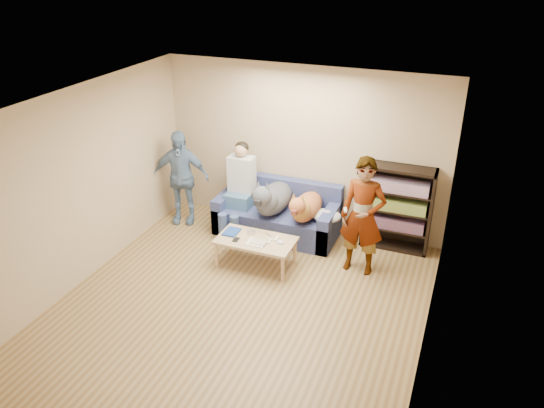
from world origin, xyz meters
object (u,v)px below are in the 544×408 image
at_px(sofa, 278,216).
at_px(coffee_table, 256,242).
at_px(bookshelf, 398,206).
at_px(dog_tan, 305,207).
at_px(person_seated, 239,185).
at_px(dog_gray, 272,198).
at_px(camera_silver, 251,232).
at_px(person_standing_right, 363,217).
at_px(notebook_blue, 232,232).
at_px(person_standing_left, 181,177).

relative_size(sofa, coffee_table, 1.73).
relative_size(coffee_table, bookshelf, 0.85).
xyz_separation_m(dog_tan, coffee_table, (-0.45, -0.82, -0.26)).
bearing_deg(person_seated, dog_gray, -5.06).
distance_m(camera_silver, sofa, 0.92).
xyz_separation_m(camera_silver, bookshelf, (1.86, 1.14, 0.23)).
bearing_deg(sofa, camera_silver, -94.04).
distance_m(dog_gray, dog_tan, 0.54).
xyz_separation_m(person_standing_right, dog_gray, (-1.49, 0.42, -0.17)).
xyz_separation_m(notebook_blue, camera_silver, (0.28, 0.07, 0.01)).
bearing_deg(coffee_table, dog_gray, 95.94).
bearing_deg(bookshelf, coffee_table, -144.13).
distance_m(person_standing_left, sofa, 1.69).
bearing_deg(person_seated, notebook_blue, -72.97).
bearing_deg(dog_gray, sofa, 79.59).
bearing_deg(person_seated, dog_tan, -4.10).
bearing_deg(bookshelf, camera_silver, -148.52).
xyz_separation_m(notebook_blue, dog_gray, (0.31, 0.80, 0.24)).
relative_size(person_standing_left, bookshelf, 1.21).
bearing_deg(bookshelf, person_standing_right, -112.57).
bearing_deg(person_standing_right, dog_gray, 166.32).
relative_size(notebook_blue, coffee_table, 0.24).
bearing_deg(coffee_table, notebook_blue, 172.87).
bearing_deg(camera_silver, sofa, 85.96).
distance_m(person_standing_right, dog_gray, 1.55).
relative_size(person_standing_left, person_seated, 1.07).
relative_size(person_standing_left, dog_gray, 1.23).
relative_size(person_seated, dog_tan, 1.27).
xyz_separation_m(camera_silver, sofa, (0.06, 0.91, -0.16)).
height_order(notebook_blue, camera_silver, camera_silver).
height_order(person_standing_right, camera_silver, person_standing_right).
relative_size(camera_silver, coffee_table, 0.10).
bearing_deg(camera_silver, person_seated, 124.70).
distance_m(person_standing_right, person_seated, 2.11).
bearing_deg(dog_gray, person_seated, 174.94).
bearing_deg(sofa, dog_tan, -22.15).
distance_m(person_standing_left, camera_silver, 1.72).
xyz_separation_m(camera_silver, dog_gray, (0.03, 0.73, 0.22)).
distance_m(sofa, bookshelf, 1.86).
xyz_separation_m(sofa, dog_gray, (-0.03, -0.18, 0.39)).
bearing_deg(sofa, person_standing_left, -172.26).
xyz_separation_m(person_standing_left, notebook_blue, (1.26, -0.76, -0.35)).
xyz_separation_m(person_standing_left, dog_gray, (1.57, 0.04, -0.12)).
height_order(sofa, coffee_table, sofa).
distance_m(dog_gray, coffee_table, 0.90).
relative_size(dog_tan, bookshelf, 0.89).
relative_size(camera_silver, dog_tan, 0.09).
bearing_deg(person_seated, person_standing_right, -12.94).
xyz_separation_m(person_standing_right, notebook_blue, (-1.80, -0.38, -0.41)).
relative_size(person_standing_right, sofa, 0.89).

